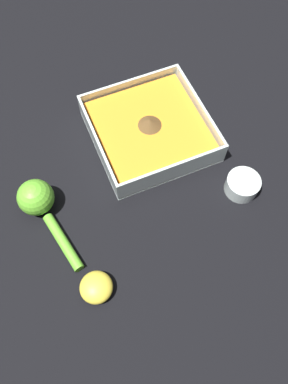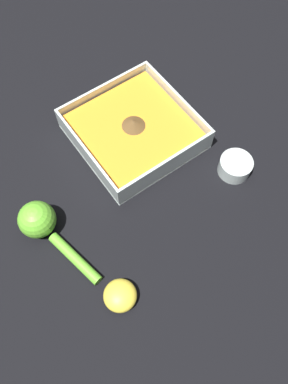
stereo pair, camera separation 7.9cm
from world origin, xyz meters
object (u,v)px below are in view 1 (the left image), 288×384
lemon_squeezer (39,203)px  lemon_half (96,287)px  spice_bowl (242,185)px  square_dish (150,131)px

lemon_squeezer → lemon_half: bearing=-177.7°
spice_bowl → lemon_half: bearing=-166.9°
spice_bowl → lemon_squeezer: size_ratio=0.35×
lemon_squeezer → lemon_half: 0.21m
spice_bowl → lemon_squeezer: bearing=163.8°
square_dish → lemon_squeezer: size_ratio=1.23×
square_dish → lemon_half: (-0.24, -0.29, -0.01)m
lemon_squeezer → lemon_half: (0.05, -0.21, -0.02)m
square_dish → lemon_half: bearing=-128.9°
lemon_squeezer → lemon_half: lemon_squeezer is taller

